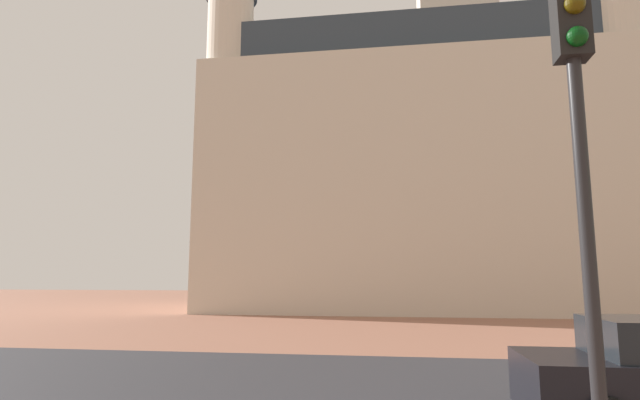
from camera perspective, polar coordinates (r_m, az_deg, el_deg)
name	(u,v)px	position (r m, az deg, el deg)	size (l,w,h in m)	color
ground_plane	(308,374)	(11.60, -1.31, -18.78)	(120.00, 120.00, 0.00)	#93604C
street_asphalt_strip	(294,389)	(10.09, -2.92, -20.32)	(120.00, 8.37, 0.00)	#2D2D33
landmark_building	(418,163)	(33.89, 10.85, 4.04)	(25.13, 12.92, 32.42)	beige
traffic_light_pole	(579,122)	(4.97, 26.90, 7.72)	(0.28, 0.34, 4.87)	black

